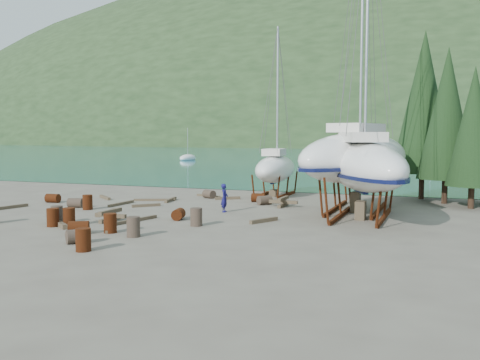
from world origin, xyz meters
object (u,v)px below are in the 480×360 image
(large_sailboat_near, at_px, (363,165))
(small_sailboat_shore, at_px, (275,168))
(large_sailboat_far, at_px, (358,157))
(worker, at_px, (225,198))

(large_sailboat_near, relative_size, small_sailboat_shore, 1.43)
(large_sailboat_near, distance_m, large_sailboat_far, 2.78)
(small_sailboat_shore, bearing_deg, large_sailboat_near, -53.27)
(large_sailboat_far, relative_size, small_sailboat_shore, 1.59)
(large_sailboat_near, height_order, large_sailboat_far, large_sailboat_far)
(small_sailboat_shore, xyz_separation_m, worker, (-0.25, -9.02, -1.19))
(large_sailboat_far, xyz_separation_m, worker, (-7.02, -3.24, -2.34))
(large_sailboat_near, height_order, worker, large_sailboat_near)
(large_sailboat_near, relative_size, large_sailboat_far, 0.90)
(large_sailboat_near, distance_m, worker, 7.96)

